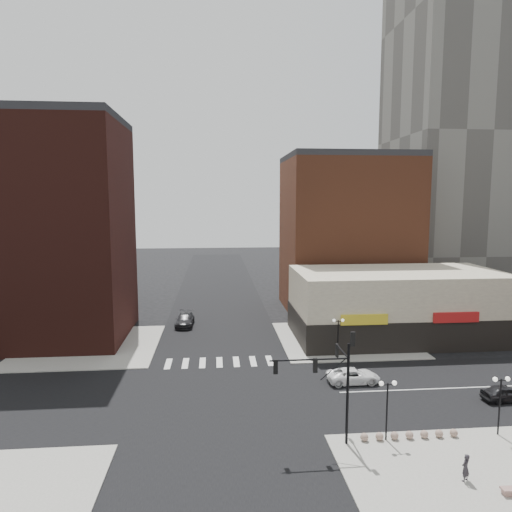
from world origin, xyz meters
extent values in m
plane|color=black|center=(0.00, 0.00, 0.00)|extent=(240.00, 240.00, 0.00)
cube|color=black|center=(0.00, 0.00, 0.01)|extent=(200.00, 14.00, 0.02)
cube|color=black|center=(0.00, 0.00, 0.01)|extent=(14.00, 200.00, 0.02)
cube|color=gray|center=(-14.50, 14.50, 0.06)|extent=(15.00, 15.00, 0.12)
cube|color=gray|center=(14.50, 14.50, 0.06)|extent=(15.00, 15.00, 0.12)
cube|color=#3B1812|center=(-19.00, 18.50, 12.50)|extent=(16.00, 15.00, 25.00)
cube|color=#3B1812|center=(-32.00, 34.00, 6.00)|extent=(20.00, 18.00, 12.00)
cube|color=brown|center=(19.00, 29.50, 11.00)|extent=(18.00, 15.00, 22.00)
cube|color=#47443F|center=(40.00, 38.00, 45.00)|extent=(20.00, 20.00, 90.00)
cube|color=#47443F|center=(60.00, 56.00, 41.00)|extent=(18.00, 18.00, 82.00)
cube|color=beige|center=(21.00, 15.00, 4.00)|extent=(24.00, 12.00, 8.00)
cube|color=black|center=(21.00, 15.00, 1.70)|extent=(24.20, 12.20, 3.40)
cylinder|color=black|center=(8.20, -8.20, 3.50)|extent=(0.18, 0.18, 7.00)
cylinder|color=black|center=(5.60, -8.20, 6.00)|extent=(5.20, 0.11, 0.11)
cylinder|color=black|center=(7.20, -8.20, 5.30)|extent=(1.72, 0.06, 1.46)
cylinder|color=black|center=(8.20, -6.70, 6.00)|extent=(0.11, 3.00, 0.11)
cube|color=black|center=(3.40, -8.20, 5.60)|extent=(0.28, 0.18, 0.95)
sphere|color=red|center=(3.40, -8.20, 5.90)|extent=(0.16, 0.16, 0.16)
cube|color=black|center=(6.00, -8.20, 5.60)|extent=(0.28, 0.18, 0.95)
sphere|color=red|center=(6.00, -8.20, 5.90)|extent=(0.16, 0.16, 0.16)
cube|color=black|center=(8.20, -5.40, 5.60)|extent=(0.18, 0.28, 0.95)
sphere|color=red|center=(8.20, -5.40, 5.90)|extent=(0.16, 0.16, 0.16)
cube|color=black|center=(8.45, -8.20, 7.30)|extent=(0.28, 0.18, 0.95)
sphere|color=red|center=(8.45, -8.20, 7.60)|extent=(0.16, 0.16, 0.16)
cylinder|color=black|center=(11.00, -8.00, 2.12)|extent=(0.11, 0.11, 4.00)
cylinder|color=black|center=(11.00, -8.00, 4.02)|extent=(0.90, 0.06, 0.06)
sphere|color=white|center=(10.55, -8.00, 4.12)|extent=(0.32, 0.32, 0.32)
sphere|color=white|center=(11.45, -8.00, 4.12)|extent=(0.32, 0.32, 0.32)
cylinder|color=black|center=(19.00, -8.00, 2.12)|extent=(0.11, 0.11, 4.00)
cylinder|color=black|center=(19.00, -8.00, 4.02)|extent=(0.90, 0.06, 0.06)
sphere|color=white|center=(18.55, -8.00, 4.12)|extent=(0.32, 0.32, 0.32)
sphere|color=white|center=(19.45, -8.00, 4.12)|extent=(0.32, 0.32, 0.32)
cylinder|color=black|center=(12.00, 8.00, 2.12)|extent=(0.11, 0.11, 4.00)
cylinder|color=black|center=(12.00, 8.00, 4.02)|extent=(0.90, 0.06, 0.06)
sphere|color=white|center=(11.55, 8.00, 4.12)|extent=(0.32, 0.32, 0.32)
sphere|color=white|center=(12.45, 8.00, 4.12)|extent=(0.32, 0.32, 0.32)
sphere|color=gray|center=(9.50, -8.00, 0.39)|extent=(0.53, 0.53, 0.53)
sphere|color=gray|center=(10.55, -8.00, 0.39)|extent=(0.53, 0.53, 0.53)
sphere|color=gray|center=(11.60, -8.00, 0.39)|extent=(0.53, 0.53, 0.53)
sphere|color=gray|center=(12.65, -8.00, 0.39)|extent=(0.53, 0.53, 0.53)
sphere|color=gray|center=(13.70, -8.00, 0.39)|extent=(0.53, 0.53, 0.53)
sphere|color=gray|center=(14.75, -8.00, 0.39)|extent=(0.53, 0.53, 0.53)
sphere|color=gray|center=(15.80, -8.00, 0.39)|extent=(0.53, 0.53, 0.53)
imported|color=white|center=(11.79, 1.97, 0.66)|extent=(4.79, 2.33, 1.31)
imported|color=black|center=(23.03, -2.76, 0.66)|extent=(3.93, 1.75, 1.31)
imported|color=black|center=(-4.45, 22.18, 0.79)|extent=(2.42, 5.50, 1.57)
imported|color=#28252A|center=(13.87, -12.83, 0.93)|extent=(0.71, 0.65, 1.62)
camera|label=1|loc=(-0.37, -36.24, 16.27)|focal=32.00mm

